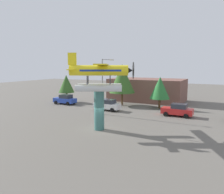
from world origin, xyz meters
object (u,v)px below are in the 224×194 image
Objects in this scene: display_pedestal at (99,110)px; tree_center_back at (160,88)px; car_far_red at (178,110)px; floatplane_monument at (100,75)px; car_mid_white at (107,105)px; storefront_building at (147,90)px; tree_east at (122,79)px; car_near_blue at (65,99)px; tree_west at (66,84)px; streetlight_primary at (104,83)px.

tree_center_back reaches higher than display_pedestal.
display_pedestal reaches higher than car_far_red.
floatplane_monument is 11.72m from car_mid_white.
display_pedestal is 1.03× the size of car_mid_white.
storefront_building reaches higher than display_pedestal.
car_far_red is 0.58× the size of tree_east.
car_near_blue is 0.58× the size of tree_east.
tree_east is at bearing -106.33° from storefront_building.
car_near_blue is 0.81× the size of tree_west.
floatplane_monument is (0.12, 0.06, 3.83)m from display_pedestal.
tree_east is at bearing -90.99° from car_mid_white.
car_near_blue is 11.03m from tree_east.
tree_center_back is at bearing 53.88° from floatplane_monument.
tree_east reaches higher than tree_west.
tree_east is at bearing -176.87° from tree_center_back.
floatplane_monument is 1.87× the size of tree_west.
car_mid_white is 12.62m from storefront_building.
tree_center_back is at bearing -165.53° from car_near_blue.
car_near_blue is 1.00× the size of car_far_red.
tree_west is 1.00× the size of tree_center_back.
streetlight_primary is at bearing -27.95° from tree_west.
tree_west is at bearing -17.68° from car_mid_white.
display_pedestal is 7.98m from streetlight_primary.
floatplane_monument is at bearing -84.19° from storefront_building.
storefront_building is 8.28m from tree_center_back.
car_mid_white is 0.53× the size of streetlight_primary.
car_far_red is (6.25, 10.62, -1.28)m from display_pedestal.
car_mid_white is 0.58× the size of tree_east.
display_pedestal is at bearing 114.13° from car_mid_white.
streetlight_primary is (0.96, -2.82, 3.70)m from car_mid_white.
display_pedestal is 0.83× the size of tree_west.
car_mid_white is at bearing 108.79° from streetlight_primary.
tree_center_back is (5.75, 8.34, -1.21)m from streetlight_primary.
car_near_blue is at bearing -165.53° from tree_center_back.
car_near_blue is (-13.84, 10.97, -1.28)m from display_pedestal.
floatplane_monument reaches higher than car_mid_white.
tree_west is at bearing -57.42° from car_near_blue.
floatplane_monument is at bearing 27.55° from display_pedestal.
tree_east is at bearing 96.21° from streetlight_primary.
car_near_blue is 20.10m from car_far_red.
floatplane_monument is at bearing 141.97° from car_near_blue.
floatplane_monument is 13.24m from car_far_red.
car_far_red is at bearing 178.98° from car_near_blue.
car_mid_white and car_far_red have the same top height.
tree_west reaches higher than car_far_red.
car_near_blue is at bearing -8.00° from car_mid_white.
tree_east is (-0.87, 7.98, 0.13)m from streetlight_primary.
floatplane_monument is 1.23× the size of streetlight_primary.
car_near_blue and car_mid_white have the same top height.
storefront_building is (-8.37, 11.38, 1.30)m from car_far_red.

